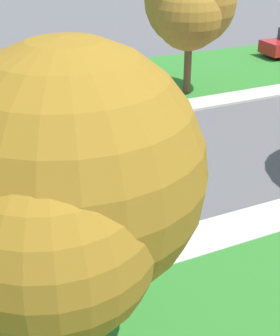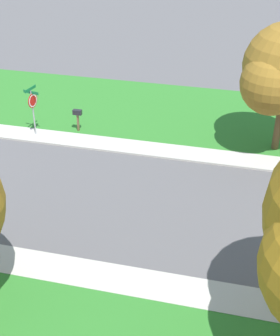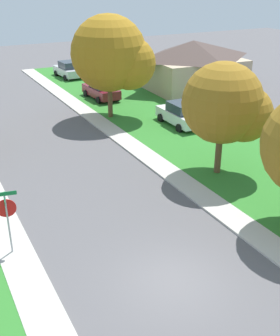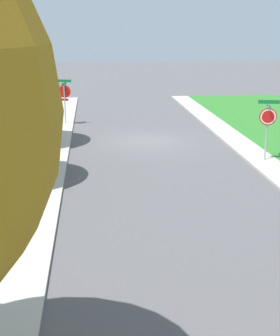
# 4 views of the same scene
# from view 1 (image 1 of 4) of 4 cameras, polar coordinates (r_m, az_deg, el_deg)

# --- Properties ---
(sidewalk_east) EXTENTS (1.40, 56.00, 0.10)m
(sidewalk_east) POSITION_cam_1_polar(r_m,az_deg,el_deg) (13.99, 10.76, -6.89)
(sidewalk_east) COLOR #B7B2A8
(sidewalk_east) RESTS_ON ground
(sidewalk_west) EXTENTS (1.40, 56.00, 0.10)m
(sidewalk_west) POSITION_cam_1_polar(r_m,az_deg,el_deg) (21.37, -4.02, 5.63)
(sidewalk_west) COLOR #B7B2A8
(sidewalk_west) RESTS_ON ground
(lawn_west) EXTENTS (8.00, 56.00, 0.08)m
(lawn_west) POSITION_cam_1_polar(r_m,az_deg,el_deg) (25.57, -8.04, 8.95)
(lawn_west) COLOR #2D7528
(lawn_west) RESTS_ON ground
(tree_across_right) EXTENTS (4.64, 4.32, 6.21)m
(tree_across_right) POSITION_cam_1_polar(r_m,az_deg,el_deg) (7.81, -8.21, -2.34)
(tree_across_right) COLOR brown
(tree_across_right) RESTS_ON ground
(tree_sidewalk_mid) EXTENTS (4.55, 4.23, 6.56)m
(tree_sidewalk_mid) POSITION_cam_1_polar(r_m,az_deg,el_deg) (23.57, 5.78, 18.21)
(tree_sidewalk_mid) COLOR brown
(tree_sidewalk_mid) RESTS_ON ground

